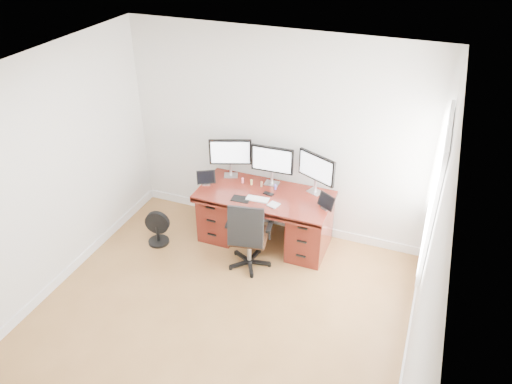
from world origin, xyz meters
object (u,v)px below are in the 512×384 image
(monitor_center, at_px, (272,161))
(desk, at_px, (265,215))
(floor_fan, at_px, (157,229))
(office_chair, at_px, (248,246))
(keyboard, at_px, (257,199))

(monitor_center, bearing_deg, desk, -91.88)
(desk, bearing_deg, floor_fan, -156.77)
(desk, relative_size, floor_fan, 3.61)
(desk, xyz_separation_m, office_chair, (-0.00, -0.58, -0.09))
(office_chair, relative_size, keyboard, 3.44)
(desk, bearing_deg, office_chair, -90.28)
(keyboard, bearing_deg, desk, 76.05)
(office_chair, distance_m, monitor_center, 1.12)
(office_chair, relative_size, monitor_center, 1.75)
(floor_fan, relative_size, keyboard, 1.69)
(desk, height_order, office_chair, office_chair)
(desk, xyz_separation_m, floor_fan, (-1.30, -0.56, -0.17))
(desk, height_order, keyboard, keyboard)
(monitor_center, bearing_deg, office_chair, -92.08)
(office_chair, height_order, keyboard, office_chair)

